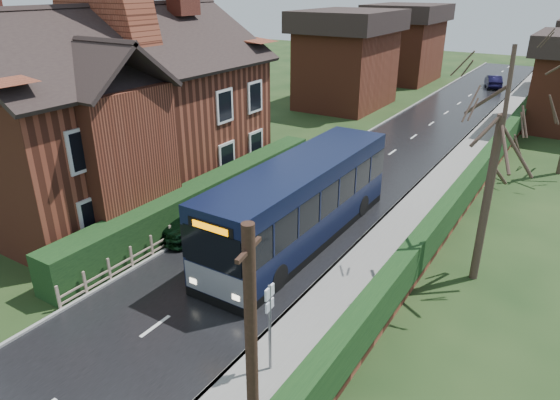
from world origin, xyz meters
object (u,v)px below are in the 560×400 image
Objects in this scene: car_silver at (259,207)px; bus at (301,203)px; car_green at (208,213)px; telegraph_pole at (252,383)px; brick_house at (116,106)px; bus_stop_sign at (270,317)px.

bus is at bearing -10.81° from car_silver.
bus is 2.23× the size of car_green.
brick_house is at bearing 135.82° from telegraph_pole.
brick_house is at bearing -176.04° from car_green.
brick_house is at bearing -177.77° from bus.
bus_stop_sign reaches higher than car_green.
car_silver is 0.80× the size of car_green.
brick_house is 10.03m from bus.
car_green is 1.79× the size of bus_stop_sign.
brick_house is 2.98× the size of car_green.
car_silver is at bearing 7.56° from brick_house.
car_green is 0.78× the size of telegraph_pole.
car_silver is 0.63× the size of telegraph_pole.
telegraph_pole is at bearing -33.92° from brick_house.
car_silver is 2.23m from car_green.
car_green is (-1.40, -1.74, 0.04)m from car_silver.
bus is (9.65, 0.36, -2.74)m from brick_house.
bus_stop_sign is 3.97m from telegraph_pole.
bus is at bearing 105.48° from telegraph_pole.
car_green is at bearing -7.57° from brick_house.
telegraph_pole is at bearing -52.66° from car_silver.
bus_stop_sign is (6.90, -5.74, 1.09)m from car_green.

